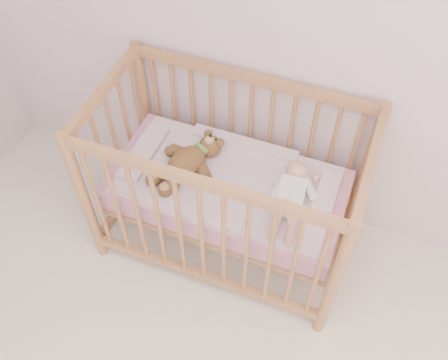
% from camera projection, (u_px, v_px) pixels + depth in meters
% --- Properties ---
extents(wall_back, '(4.00, 0.02, 2.70)m').
position_uv_depth(wall_back, '(341.00, 19.00, 2.11)').
color(wall_back, silver).
rests_on(wall_back, floor).
extents(crib, '(1.36, 0.76, 1.00)m').
position_uv_depth(crib, '(227.00, 187.00, 2.62)').
color(crib, '#B2794B').
rests_on(crib, floor).
extents(mattress, '(1.22, 0.62, 0.13)m').
position_uv_depth(mattress, '(227.00, 189.00, 2.64)').
color(mattress, pink).
rests_on(mattress, crib).
extents(blanket, '(1.10, 0.58, 0.06)m').
position_uv_depth(blanket, '(227.00, 180.00, 2.58)').
color(blanket, '#CF8EA0').
rests_on(blanket, mattress).
extents(baby, '(0.29, 0.52, 0.12)m').
position_uv_depth(baby, '(291.00, 193.00, 2.43)').
color(baby, white).
rests_on(baby, blanket).
extents(teddy_bear, '(0.51, 0.58, 0.13)m').
position_uv_depth(teddy_bear, '(186.00, 161.00, 2.55)').
color(teddy_bear, brown).
rests_on(teddy_bear, blanket).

